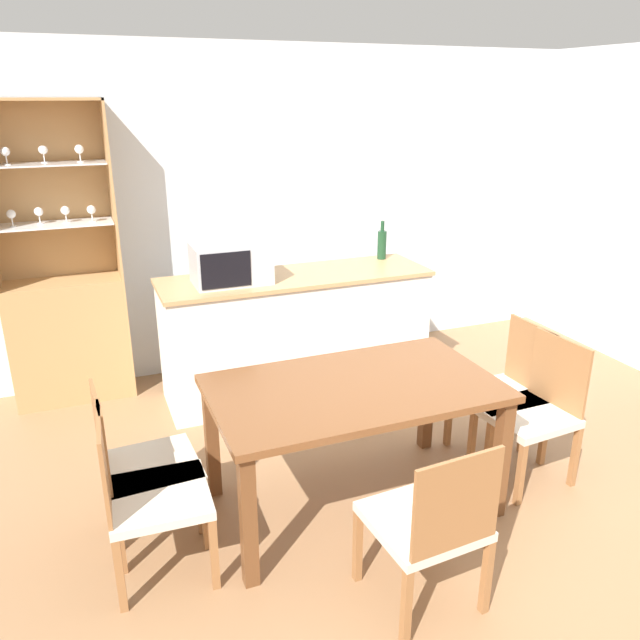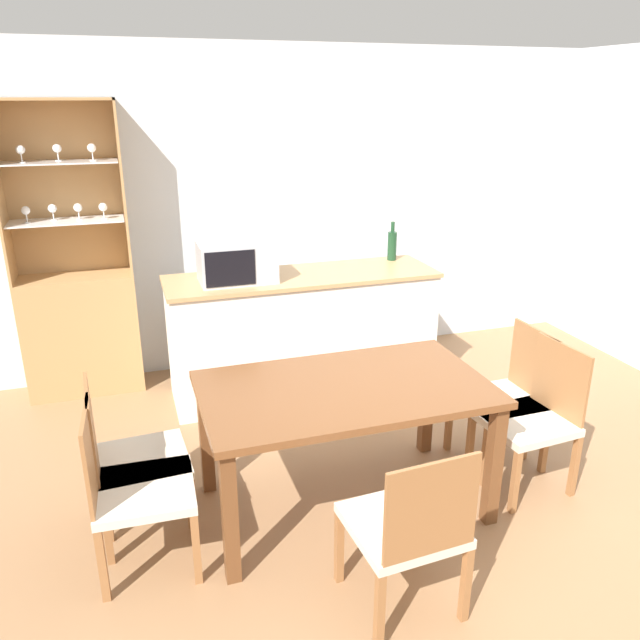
{
  "view_description": "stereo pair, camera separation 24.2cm",
  "coord_description": "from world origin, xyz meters",
  "px_view_note": "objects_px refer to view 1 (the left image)",
  "views": [
    {
      "loc": [
        -1.69,
        -2.25,
        2.18
      ],
      "look_at": [
        -0.32,
        1.17,
        0.84
      ],
      "focal_mm": 35.0,
      "sensor_mm": 36.0,
      "label": 1
    },
    {
      "loc": [
        -1.46,
        -2.33,
        2.18
      ],
      "look_at": [
        -0.32,
        1.17,
        0.84
      ],
      "focal_mm": 35.0,
      "sensor_mm": 36.0,
      "label": 2
    }
  ],
  "objects_px": {
    "dining_chair_side_right_near": "(533,411)",
    "dining_chair_head_near": "(429,523)",
    "microwave": "(231,263)",
    "dining_table": "(354,401)",
    "dining_chair_side_left_far": "(141,466)",
    "display_cabinet": "(68,318)",
    "wine_bottle": "(382,244)",
    "dining_chair_side_left_near": "(148,495)",
    "dining_chair_side_right_far": "(505,392)"
  },
  "relations": [
    {
      "from": "dining_chair_side_right_near",
      "to": "dining_chair_head_near",
      "type": "height_order",
      "value": "same"
    },
    {
      "from": "dining_chair_head_near",
      "to": "microwave",
      "type": "xyz_separation_m",
      "value": [
        -0.28,
        2.23,
        0.64
      ]
    },
    {
      "from": "dining_table",
      "to": "microwave",
      "type": "height_order",
      "value": "microwave"
    },
    {
      "from": "dining_chair_side_right_near",
      "to": "dining_chair_side_left_far",
      "type": "xyz_separation_m",
      "value": [
        -2.2,
        0.26,
        0.0
      ]
    },
    {
      "from": "display_cabinet",
      "to": "dining_chair_side_right_near",
      "type": "xyz_separation_m",
      "value": [
        2.49,
        -2.13,
        -0.2
      ]
    },
    {
      "from": "dining_chair_side_left_far",
      "to": "dining_chair_head_near",
      "type": "bearing_deg",
      "value": 47.21
    },
    {
      "from": "dining_chair_head_near",
      "to": "wine_bottle",
      "type": "bearing_deg",
      "value": 64.08
    },
    {
      "from": "display_cabinet",
      "to": "dining_table",
      "type": "xyz_separation_m",
      "value": [
        1.39,
        -2.0,
        0.02
      ]
    },
    {
      "from": "display_cabinet",
      "to": "dining_table",
      "type": "height_order",
      "value": "display_cabinet"
    },
    {
      "from": "display_cabinet",
      "to": "dining_chair_side_left_far",
      "type": "bearing_deg",
      "value": -81.2
    },
    {
      "from": "dining_chair_side_left_far",
      "to": "wine_bottle",
      "type": "relative_size",
      "value": 2.79
    },
    {
      "from": "display_cabinet",
      "to": "microwave",
      "type": "xyz_separation_m",
      "value": [
        1.11,
        -0.55,
        0.44
      ]
    },
    {
      "from": "dining_chair_side_left_near",
      "to": "wine_bottle",
      "type": "height_order",
      "value": "wine_bottle"
    },
    {
      "from": "dining_chair_side_left_near",
      "to": "dining_chair_side_left_far",
      "type": "relative_size",
      "value": 1.0
    },
    {
      "from": "dining_chair_side_left_near",
      "to": "dining_chair_side_left_far",
      "type": "height_order",
      "value": "same"
    },
    {
      "from": "dining_chair_side_right_near",
      "to": "dining_chair_head_near",
      "type": "distance_m",
      "value": 1.28
    },
    {
      "from": "dining_chair_side_right_near",
      "to": "display_cabinet",
      "type": "bearing_deg",
      "value": 45.09
    },
    {
      "from": "dining_chair_side_left_far",
      "to": "wine_bottle",
      "type": "bearing_deg",
      "value": 122.99
    },
    {
      "from": "microwave",
      "to": "dining_chair_side_left_near",
      "type": "bearing_deg",
      "value": -117.45
    },
    {
      "from": "dining_chair_side_right_far",
      "to": "dining_chair_side_left_far",
      "type": "distance_m",
      "value": 2.2
    },
    {
      "from": "display_cabinet",
      "to": "dining_table",
      "type": "distance_m",
      "value": 2.44
    },
    {
      "from": "dining_table",
      "to": "dining_chair_side_right_near",
      "type": "xyz_separation_m",
      "value": [
        1.1,
        -0.13,
        -0.21
      ]
    },
    {
      "from": "dining_table",
      "to": "dining_chair_side_right_far",
      "type": "relative_size",
      "value": 1.77
    },
    {
      "from": "dining_table",
      "to": "dining_chair_head_near",
      "type": "relative_size",
      "value": 1.77
    },
    {
      "from": "dining_table",
      "to": "dining_chair_side_right_near",
      "type": "bearing_deg",
      "value": -6.65
    },
    {
      "from": "dining_chair_head_near",
      "to": "dining_chair_side_left_far",
      "type": "xyz_separation_m",
      "value": [
        -1.1,
        0.92,
        0.0
      ]
    },
    {
      "from": "dining_chair_side_right_near",
      "to": "dining_chair_side_left_near",
      "type": "bearing_deg",
      "value": 85.64
    },
    {
      "from": "dining_chair_head_near",
      "to": "dining_chair_side_left_near",
      "type": "bearing_deg",
      "value": 145.59
    },
    {
      "from": "dining_chair_head_near",
      "to": "microwave",
      "type": "height_order",
      "value": "microwave"
    },
    {
      "from": "dining_chair_side_left_near",
      "to": "wine_bottle",
      "type": "relative_size",
      "value": 2.79
    },
    {
      "from": "dining_table",
      "to": "dining_chair_side_left_near",
      "type": "height_order",
      "value": "dining_chair_side_left_near"
    },
    {
      "from": "dining_chair_side_left_near",
      "to": "dining_chair_side_right_far",
      "type": "bearing_deg",
      "value": 99.35
    },
    {
      "from": "dining_chair_head_near",
      "to": "wine_bottle",
      "type": "xyz_separation_m",
      "value": [
        1.0,
        2.45,
        0.62
      ]
    },
    {
      "from": "dining_chair_side_right_far",
      "to": "dining_chair_head_near",
      "type": "xyz_separation_m",
      "value": [
        -1.1,
        -0.92,
        0.0
      ]
    },
    {
      "from": "dining_table",
      "to": "dining_chair_side_left_far",
      "type": "relative_size",
      "value": 1.77
    },
    {
      "from": "dining_table",
      "to": "dining_chair_side_left_far",
      "type": "height_order",
      "value": "dining_chair_side_left_far"
    },
    {
      "from": "dining_chair_head_near",
      "to": "dining_table",
      "type": "bearing_deg",
      "value": 86.53
    },
    {
      "from": "dining_table",
      "to": "dining_chair_head_near",
      "type": "height_order",
      "value": "dining_chair_head_near"
    },
    {
      "from": "dining_chair_side_right_near",
      "to": "dining_chair_side_right_far",
      "type": "height_order",
      "value": "same"
    },
    {
      "from": "dining_chair_head_near",
      "to": "wine_bottle",
      "type": "height_order",
      "value": "wine_bottle"
    },
    {
      "from": "display_cabinet",
      "to": "dining_chair_side_right_far",
      "type": "distance_m",
      "value": 3.12
    },
    {
      "from": "dining_chair_side_right_near",
      "to": "dining_chair_head_near",
      "type": "relative_size",
      "value": 1.0
    },
    {
      "from": "dining_chair_side_right_near",
      "to": "dining_chair_side_left_near",
      "type": "relative_size",
      "value": 1.0
    },
    {
      "from": "dining_chair_side_left_far",
      "to": "wine_bottle",
      "type": "distance_m",
      "value": 2.68
    },
    {
      "from": "display_cabinet",
      "to": "dining_chair_side_left_near",
      "type": "relative_size",
      "value": 2.52
    },
    {
      "from": "display_cabinet",
      "to": "dining_chair_side_right_far",
      "type": "relative_size",
      "value": 2.52
    },
    {
      "from": "dining_chair_side_right_far",
      "to": "dining_chair_head_near",
      "type": "bearing_deg",
      "value": 128.76
    },
    {
      "from": "dining_table",
      "to": "wine_bottle",
      "type": "relative_size",
      "value": 4.93
    },
    {
      "from": "dining_chair_side_left_far",
      "to": "dining_chair_side_right_near",
      "type": "bearing_deg",
      "value": 80.19
    },
    {
      "from": "dining_chair_side_left_far",
      "to": "dining_chair_side_left_near",
      "type": "bearing_deg",
      "value": -3.13
    }
  ]
}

